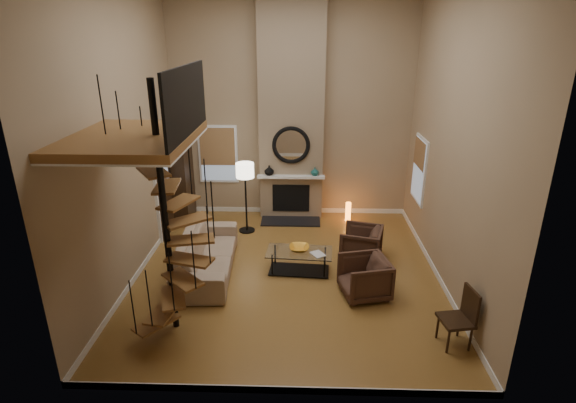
{
  "coord_description": "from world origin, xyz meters",
  "views": [
    {
      "loc": [
        0.26,
        -8.01,
        4.64
      ],
      "look_at": [
        0.0,
        0.4,
        1.4
      ],
      "focal_mm": 28.09,
      "sensor_mm": 36.0,
      "label": 1
    }
  ],
  "objects_px": {
    "sofa": "(206,253)",
    "armchair_far": "(368,277)",
    "hutch": "(182,183)",
    "accent_lamp": "(348,212)",
    "side_chair": "(462,315)",
    "armchair_near": "(365,245)",
    "coffee_table": "(299,259)",
    "floor_lamp": "(245,176)"
  },
  "relations": [
    {
      "from": "coffee_table",
      "to": "accent_lamp",
      "type": "xyz_separation_m",
      "value": [
        1.24,
        2.63,
        -0.03
      ]
    },
    {
      "from": "hutch",
      "to": "accent_lamp",
      "type": "distance_m",
      "value": 4.32
    },
    {
      "from": "armchair_near",
      "to": "side_chair",
      "type": "bearing_deg",
      "value": 37.91
    },
    {
      "from": "hutch",
      "to": "armchair_near",
      "type": "height_order",
      "value": "hutch"
    },
    {
      "from": "coffee_table",
      "to": "armchair_near",
      "type": "bearing_deg",
      "value": 21.28
    },
    {
      "from": "sofa",
      "to": "armchair_far",
      "type": "relative_size",
      "value": 3.07
    },
    {
      "from": "armchair_far",
      "to": "sofa",
      "type": "bearing_deg",
      "value": -116.53
    },
    {
      "from": "hutch",
      "to": "side_chair",
      "type": "xyz_separation_m",
      "value": [
        5.53,
        -4.93,
        -0.42
      ]
    },
    {
      "from": "hutch",
      "to": "side_chair",
      "type": "bearing_deg",
      "value": -41.69
    },
    {
      "from": "floor_lamp",
      "to": "accent_lamp",
      "type": "relative_size",
      "value": 3.52
    },
    {
      "from": "armchair_near",
      "to": "armchair_far",
      "type": "bearing_deg",
      "value": 11.13
    },
    {
      "from": "accent_lamp",
      "to": "side_chair",
      "type": "bearing_deg",
      "value": -75.15
    },
    {
      "from": "armchair_near",
      "to": "coffee_table",
      "type": "relative_size",
      "value": 0.62
    },
    {
      "from": "armchair_near",
      "to": "side_chair",
      "type": "relative_size",
      "value": 0.85
    },
    {
      "from": "hutch",
      "to": "sofa",
      "type": "xyz_separation_m",
      "value": [
        1.14,
        -2.78,
        -0.55
      ]
    },
    {
      "from": "coffee_table",
      "to": "side_chair",
      "type": "height_order",
      "value": "side_chair"
    },
    {
      "from": "armchair_near",
      "to": "armchair_far",
      "type": "height_order",
      "value": "armchair_far"
    },
    {
      "from": "armchair_near",
      "to": "side_chair",
      "type": "xyz_separation_m",
      "value": [
        1.13,
        -2.73,
        0.17
      ]
    },
    {
      "from": "hutch",
      "to": "coffee_table",
      "type": "height_order",
      "value": "hutch"
    },
    {
      "from": "accent_lamp",
      "to": "side_chair",
      "type": "xyz_separation_m",
      "value": [
        1.28,
        -4.82,
        0.28
      ]
    },
    {
      "from": "hutch",
      "to": "accent_lamp",
      "type": "bearing_deg",
      "value": -1.51
    },
    {
      "from": "sofa",
      "to": "armchair_far",
      "type": "xyz_separation_m",
      "value": [
        3.16,
        -0.76,
        -0.04
      ]
    },
    {
      "from": "sofa",
      "to": "floor_lamp",
      "type": "height_order",
      "value": "floor_lamp"
    },
    {
      "from": "hutch",
      "to": "armchair_near",
      "type": "bearing_deg",
      "value": -26.57
    },
    {
      "from": "hutch",
      "to": "coffee_table",
      "type": "xyz_separation_m",
      "value": [
        3.02,
        -2.74,
        -0.67
      ]
    },
    {
      "from": "sofa",
      "to": "side_chair",
      "type": "xyz_separation_m",
      "value": [
        4.39,
        -2.15,
        0.13
      ]
    },
    {
      "from": "side_chair",
      "to": "floor_lamp",
      "type": "bearing_deg",
      "value": 132.75
    },
    {
      "from": "accent_lamp",
      "to": "side_chair",
      "type": "height_order",
      "value": "side_chair"
    },
    {
      "from": "sofa",
      "to": "coffee_table",
      "type": "xyz_separation_m",
      "value": [
        1.88,
        0.04,
        -0.11
      ]
    },
    {
      "from": "sofa",
      "to": "coffee_table",
      "type": "height_order",
      "value": "sofa"
    },
    {
      "from": "hutch",
      "to": "floor_lamp",
      "type": "height_order",
      "value": "hutch"
    },
    {
      "from": "coffee_table",
      "to": "side_chair",
      "type": "relative_size",
      "value": 1.38
    },
    {
      "from": "armchair_far",
      "to": "floor_lamp",
      "type": "distance_m",
      "value": 3.9
    },
    {
      "from": "hutch",
      "to": "accent_lamp",
      "type": "xyz_separation_m",
      "value": [
        4.26,
        -0.11,
        -0.7
      ]
    },
    {
      "from": "floor_lamp",
      "to": "accent_lamp",
      "type": "xyz_separation_m",
      "value": [
        2.53,
        0.7,
        -1.16
      ]
    },
    {
      "from": "armchair_far",
      "to": "armchair_near",
      "type": "bearing_deg",
      "value": 162.65
    },
    {
      "from": "coffee_table",
      "to": "floor_lamp",
      "type": "height_order",
      "value": "floor_lamp"
    },
    {
      "from": "sofa",
      "to": "accent_lamp",
      "type": "height_order",
      "value": "sofa"
    },
    {
      "from": "coffee_table",
      "to": "floor_lamp",
      "type": "relative_size",
      "value": 0.78
    },
    {
      "from": "armchair_near",
      "to": "armchair_far",
      "type": "relative_size",
      "value": 0.99
    },
    {
      "from": "coffee_table",
      "to": "side_chair",
      "type": "distance_m",
      "value": 3.34
    },
    {
      "from": "side_chair",
      "to": "armchair_near",
      "type": "bearing_deg",
      "value": 112.48
    }
  ]
}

